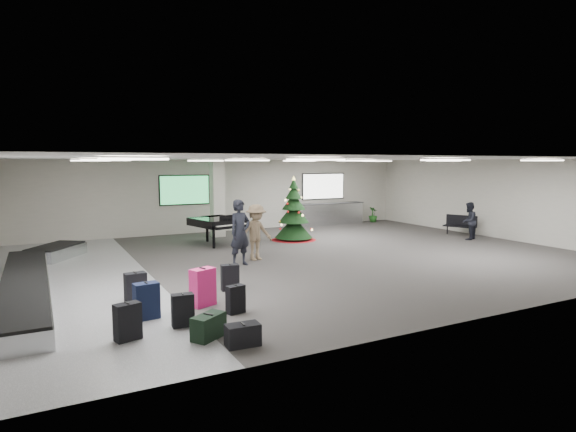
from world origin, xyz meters
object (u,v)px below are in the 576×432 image
service_counter (326,214)px  grand_piano (218,222)px  bench (461,224)px  pink_suitcase (203,287)px  christmas_tree (294,218)px  traveler_bench (469,221)px  potted_plant_left (294,221)px  traveler_b (256,232)px  traveler_a (240,233)px  baggage_carousel (33,278)px  potted_plant_right (373,214)px

service_counter → grand_piano: grand_piano is taller
service_counter → bench: 6.42m
pink_suitcase → christmas_tree: (5.95, 6.93, 0.47)m
bench → grand_piano: bearing=142.5°
pink_suitcase → traveler_bench: bearing=-5.2°
potted_plant_left → traveler_b: bearing=-127.6°
bench → traveler_a: bearing=164.0°
potted_plant_left → service_counter: bearing=12.1°
christmas_tree → bench: bearing=-17.0°
pink_suitcase → christmas_tree: 9.15m
pink_suitcase → potted_plant_left: 12.39m
baggage_carousel → grand_piano: bearing=31.6°
christmas_tree → traveler_b: christmas_tree is taller
service_counter → potted_plant_right: bearing=-3.1°
service_counter → traveler_bench: size_ratio=2.69×
service_counter → pink_suitcase: (-9.58, -10.28, -0.14)m
baggage_carousel → service_counter: size_ratio=2.40×
baggage_carousel → bench: size_ratio=6.99×
christmas_tree → potted_plant_left: 3.35m
traveler_a → christmas_tree: bearing=26.3°
service_counter → grand_piano: bearing=-156.2°
pink_suitcase → traveler_b: (3.01, 3.97, 0.48)m
traveler_a → bench: bearing=-9.8°
service_counter → grand_piano: 7.27m
service_counter → potted_plant_left: (-2.05, -0.44, -0.19)m
pink_suitcase → traveler_a: (2.26, 3.46, 0.58)m
christmas_tree → traveler_b: (-2.94, -2.96, 0.01)m
bench → christmas_tree: bearing=139.8°
traveler_a → traveler_bench: traveler_a is taller
service_counter → pink_suitcase: bearing=-133.0°
grand_piano → traveler_bench: traveler_bench is taller
pink_suitcase → traveler_bench: (12.18, 3.74, 0.34)m
grand_piano → bench: size_ratio=1.68×
traveler_a → grand_piano: bearing=63.1°
bench → traveler_b: traveler_b is taller
baggage_carousel → christmas_tree: 9.83m
christmas_tree → traveler_bench: bearing=-27.1°
bench → potted_plant_left: 7.38m
grand_piano → traveler_a: 3.96m
service_counter → christmas_tree: size_ratio=1.59×
christmas_tree → traveler_bench: (6.24, -3.19, -0.12)m
pink_suitcase → bench: bearing=-1.9°
traveler_b → potted_plant_right: size_ratio=2.25×
bench → traveler_bench: bearing=-148.0°
service_counter → traveler_bench: bearing=-68.3°
service_counter → traveler_b: 9.12m
christmas_tree → bench: size_ratio=1.84×
potted_plant_right → baggage_carousel: bearing=-157.1°
grand_piano → traveler_b: (0.07, -3.38, 0.06)m
bench → potted_plant_right: (-0.57, 5.33, -0.08)m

